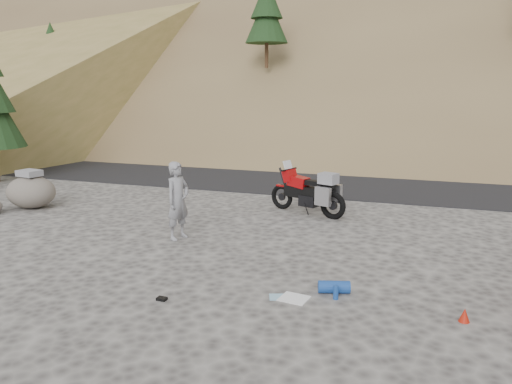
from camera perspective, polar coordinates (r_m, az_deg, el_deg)
ground at (r=10.17m, az=-1.56°, el=-6.99°), size 140.00×140.00×0.00m
road at (r=18.62m, az=8.19°, el=1.57°), size 120.00×7.00×0.05m
hillside at (r=50.61m, az=15.86°, el=20.27°), size 120.00×73.00×46.72m
motorcycle at (r=13.13m, az=6.22°, el=-0.04°), size 2.23×1.14×1.39m
man at (r=11.25m, az=-8.77°, el=-5.25°), size 0.57×0.72×1.72m
boulder at (r=15.16m, az=-24.32°, el=0.08°), size 1.72×1.61×1.08m
gear_white_cloth at (r=8.10m, az=4.38°, el=-12.03°), size 0.49×0.45×0.01m
gear_blue_mat at (r=8.35m, az=8.92°, el=-10.68°), size 0.55×0.34×0.21m
gear_bottle at (r=8.12m, az=9.11°, el=-11.26°), size 0.09×0.09×0.23m
gear_funnel at (r=7.91m, az=22.73°, el=-12.85°), size 0.19×0.19×0.20m
gear_glove_a at (r=8.17m, az=-10.71°, el=-11.90°), size 0.16×0.12×0.04m
gear_blue_cloth at (r=8.14m, az=2.73°, el=-11.90°), size 0.40×0.34×0.01m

